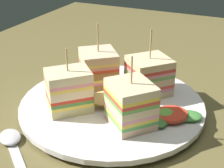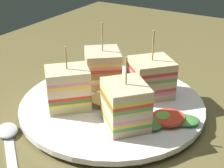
# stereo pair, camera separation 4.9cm
# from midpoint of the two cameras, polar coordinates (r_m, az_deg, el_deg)

# --- Properties ---
(ground_plane) EXTENTS (1.25, 0.86, 0.02)m
(ground_plane) POSITION_cam_midpoint_polar(r_m,az_deg,el_deg) (0.51, 2.73, -5.42)
(ground_plane) COLOR brown
(plate) EXTENTS (0.28, 0.28, 0.01)m
(plate) POSITION_cam_midpoint_polar(r_m,az_deg,el_deg) (0.51, 2.77, -3.70)
(plate) COLOR white
(plate) RESTS_ON ground_plane
(sandwich_wedge_0) EXTENTS (0.08, 0.08, 0.10)m
(sandwich_wedge_0) POSITION_cam_midpoint_polar(r_m,az_deg,el_deg) (0.43, 5.56, -3.72)
(sandwich_wedge_0) COLOR beige
(sandwich_wedge_0) RESTS_ON plate
(sandwich_wedge_1) EXTENTS (0.08, 0.08, 0.11)m
(sandwich_wedge_1) POSITION_cam_midpoint_polar(r_m,az_deg,el_deg) (0.52, 9.47, 1.02)
(sandwich_wedge_1) COLOR beige
(sandwich_wedge_1) RESTS_ON plate
(sandwich_wedge_2) EXTENTS (0.08, 0.08, 0.11)m
(sandwich_wedge_2) POSITION_cam_midpoint_polar(r_m,az_deg,el_deg) (0.55, 0.95, 2.80)
(sandwich_wedge_2) COLOR #E0BB7C
(sandwich_wedge_2) RESTS_ON plate
(sandwich_wedge_3) EXTENTS (0.08, 0.08, 0.09)m
(sandwich_wedge_3) POSITION_cam_midpoint_polar(r_m,az_deg,el_deg) (0.48, -4.67, -0.82)
(sandwich_wedge_3) COLOR beige
(sandwich_wedge_3) RESTS_ON plate
(chip_pile) EXTENTS (0.07, 0.08, 0.01)m
(chip_pile) POSITION_cam_midpoint_polar(r_m,az_deg,el_deg) (0.49, 3.20, -2.95)
(chip_pile) COLOR tan
(chip_pile) RESTS_ON plate
(salad_garnish) EXTENTS (0.07, 0.08, 0.01)m
(salad_garnish) POSITION_cam_midpoint_polar(r_m,az_deg,el_deg) (0.46, 12.91, -6.09)
(salad_garnish) COLOR #45803C
(salad_garnish) RESTS_ON plate
(spoon) EXTENTS (0.11, 0.13, 0.01)m
(spoon) POSITION_cam_midpoint_polar(r_m,az_deg,el_deg) (0.46, -14.59, -9.13)
(spoon) COLOR silver
(spoon) RESTS_ON ground_plane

